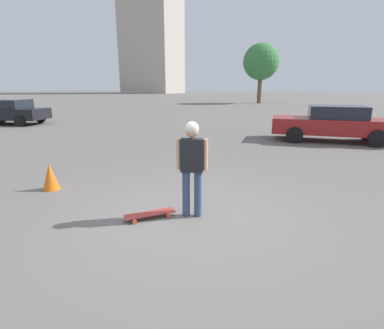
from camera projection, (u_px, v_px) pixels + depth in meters
name	position (u px, v px, depth m)	size (l,w,h in m)	color
ground_plane	(192.00, 216.00, 5.38)	(220.00, 220.00, 0.00)	slate
person	(192.00, 161.00, 5.12)	(0.52, 0.30, 1.69)	#38476B
skateboard	(150.00, 214.00, 5.26)	(0.77, 0.81, 0.09)	#A5332D
car_parked_near	(333.00, 123.00, 12.31)	(4.92, 2.32, 1.46)	maroon
car_parked_far	(10.00, 112.00, 17.82)	(4.59, 2.94, 1.45)	black
building_block_distant	(151.00, 12.00, 84.83)	(15.11, 12.66, 44.86)	#B2A899
tree_distant	(261.00, 62.00, 37.76)	(4.51, 4.51, 7.41)	brown
traffic_cone	(50.00, 177.00, 6.66)	(0.37, 0.37, 0.59)	orange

